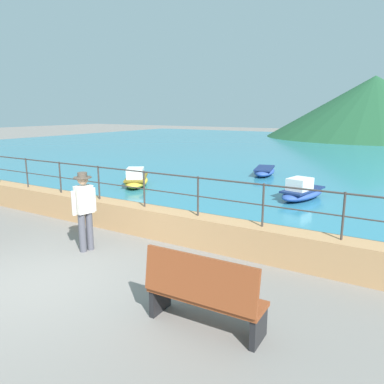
# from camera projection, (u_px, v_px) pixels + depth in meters

# --- Properties ---
(ground_plane) EXTENTS (120.00, 120.00, 0.00)m
(ground_plane) POSITION_uv_depth(u_px,v_px,m) (34.00, 283.00, 6.67)
(ground_plane) COLOR slate
(promenade_wall) EXTENTS (20.00, 0.56, 0.70)m
(promenade_wall) POSITION_uv_depth(u_px,v_px,m) (145.00, 220.00, 9.25)
(promenade_wall) COLOR tan
(promenade_wall) RESTS_ON ground
(railing) EXTENTS (18.44, 0.04, 0.90)m
(railing) POSITION_uv_depth(u_px,v_px,m) (144.00, 182.00, 9.05)
(railing) COLOR #383330
(railing) RESTS_ON promenade_wall
(lake_water) EXTENTS (64.00, 44.32, 0.06)m
(lake_water) POSITION_uv_depth(u_px,v_px,m) (332.00, 151.00, 28.17)
(lake_water) COLOR teal
(lake_water) RESTS_ON ground
(hill_main) EXTENTS (23.24, 23.24, 6.80)m
(hill_main) POSITION_uv_depth(u_px,v_px,m) (373.00, 107.00, 41.45)
(hill_main) COLOR #1E4C2D
(hill_main) RESTS_ON ground
(bench_far) EXTENTS (1.71, 0.59, 1.13)m
(bench_far) POSITION_uv_depth(u_px,v_px,m) (203.00, 293.00, 5.14)
(bench_far) COLOR brown
(bench_far) RESTS_ON ground
(person_walking) EXTENTS (0.38, 0.56, 1.75)m
(person_walking) POSITION_uv_depth(u_px,v_px,m) (84.00, 208.00, 8.00)
(person_walking) COLOR #4C4C56
(person_walking) RESTS_ON ground
(boat_1) EXTENTS (1.36, 2.44, 0.76)m
(boat_1) POSITION_uv_depth(u_px,v_px,m) (302.00, 192.00, 12.64)
(boat_1) COLOR #2D4C9E
(boat_1) RESTS_ON lake_water
(boat_2) EXTENTS (2.02, 2.42, 0.76)m
(boat_2) POSITION_uv_depth(u_px,v_px,m) (136.00, 179.00, 14.87)
(boat_2) COLOR gold
(boat_2) RESTS_ON lake_water
(boat_3) EXTENTS (1.40, 2.44, 0.36)m
(boat_3) POSITION_uv_depth(u_px,v_px,m) (264.00, 171.00, 17.42)
(boat_3) COLOR #2D4C9E
(boat_3) RESTS_ON lake_water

